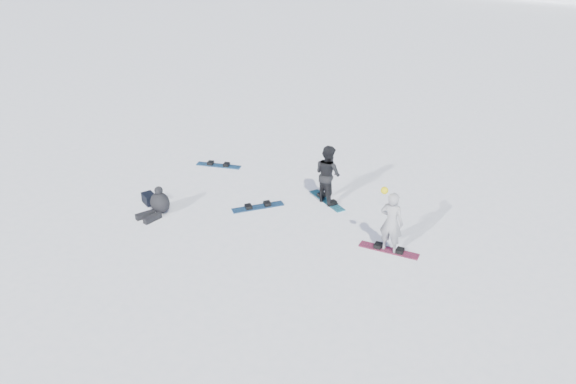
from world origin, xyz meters
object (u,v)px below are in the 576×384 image
(snowboarder_woman, at_px, (391,222))
(snowboard_loose_c, at_px, (219,165))
(seated_rider, at_px, (159,204))
(gear_bag, at_px, (149,199))
(snowboarder_man, at_px, (328,174))
(snowboard_loose_a, at_px, (258,207))

(snowboarder_woman, height_order, snowboard_loose_c, snowboarder_woman)
(seated_rider, bearing_deg, snowboard_loose_c, 115.34)
(gear_bag, height_order, snowboard_loose_c, gear_bag)
(snowboarder_woman, xyz_separation_m, gear_bag, (-6.75, -1.80, -0.67))
(snowboarder_man, xyz_separation_m, gear_bag, (-4.07, -3.14, -0.72))
(gear_bag, xyz_separation_m, snowboard_loose_c, (-0.18, 3.14, -0.14))
(snowboarder_woman, distance_m, snowboard_loose_a, 4.14)
(snowboarder_man, bearing_deg, snowboard_loose_c, 16.93)
(seated_rider, xyz_separation_m, gear_bag, (-0.70, 0.25, -0.16))
(snowboarder_man, relative_size, snowboard_loose_a, 1.15)
(snowboard_loose_a, bearing_deg, seated_rider, 167.93)
(snowboarder_man, relative_size, seated_rider, 1.71)
(snowboarder_woman, distance_m, snowboarder_man, 3.00)
(gear_bag, relative_size, snowboard_loose_c, 0.30)
(snowboard_loose_c, xyz_separation_m, snowboard_loose_a, (2.88, -1.50, 0.00))
(gear_bag, bearing_deg, snowboard_loose_c, 93.33)
(snowboard_loose_c, bearing_deg, gear_bag, -108.99)
(seated_rider, height_order, snowboard_loose_c, seated_rider)
(snowboarder_man, height_order, gear_bag, snowboarder_man)
(snowboarder_woman, relative_size, gear_bag, 3.92)
(snowboarder_woman, xyz_separation_m, snowboard_loose_c, (-6.94, 1.34, -0.81))
(snowboarder_man, relative_size, snowboard_loose_c, 1.15)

